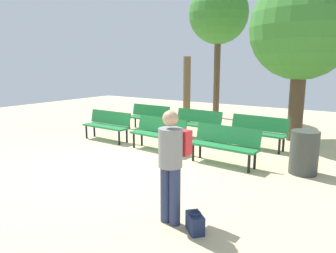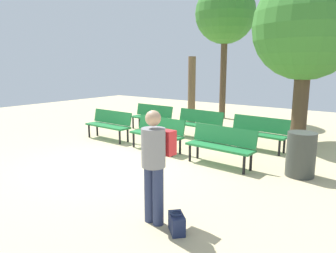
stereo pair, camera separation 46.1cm
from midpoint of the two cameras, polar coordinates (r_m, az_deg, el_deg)
name	(u,v)px [view 1 (the left image)]	position (r m, az deg, el deg)	size (l,w,h in m)	color
ground_plane	(116,165)	(7.41, -11.17, -6.85)	(24.00, 24.00, 0.00)	#CCB789
bench_r0_c0	(108,124)	(9.76, -12.20, 0.49)	(1.61, 0.52, 0.87)	#1E7238
bench_r0_c1	(159,132)	(8.41, -3.25, -0.96)	(1.63, 0.60, 0.87)	#1E7238
bench_r0_c2	(225,143)	(7.30, 8.43, -2.93)	(1.62, 0.57, 0.87)	#1E7238
bench_r1_c0	(149,116)	(11.03, -4.73, 1.91)	(1.62, 0.55, 0.87)	#1E7238
bench_r1_c1	(197,122)	(9.82, 3.88, 0.79)	(1.63, 0.59, 0.87)	#1E7238
bench_r1_c2	(257,130)	(8.90, 14.41, -0.62)	(1.63, 0.59, 0.87)	#1E7238
tree_0	(187,90)	(12.32, 2.33, 6.56)	(0.29, 0.29, 2.57)	brown
tree_1	(219,15)	(13.83, 8.12, 19.35)	(2.45, 2.45, 5.54)	#4C3A28
tree_2	(302,29)	(10.08, 21.84, 16.09)	(2.98, 2.98, 4.80)	#4C3A28
visitor_with_backpack	(172,160)	(4.47, -2.28, -6.11)	(0.36, 0.53, 1.65)	navy
handbag	(195,223)	(4.51, 1.86, -17.00)	(0.36, 0.35, 0.29)	#192347
trash_bin	(304,152)	(7.10, 21.67, -4.38)	(0.57, 0.57, 0.92)	#383D38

